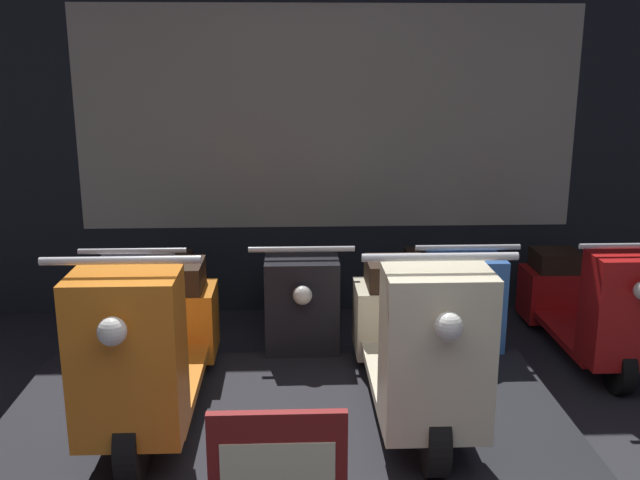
{
  "coord_description": "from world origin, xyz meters",
  "views": [
    {
      "loc": [
        -0.29,
        -1.8,
        2.0
      ],
      "look_at": [
        -0.13,
        2.08,
        1.01
      ],
      "focal_mm": 40.0,
      "sensor_mm": 36.0,
      "label": 1
    }
  ],
  "objects_px": {
    "scooter_display_right": "(413,338)",
    "scooter_backrow_3": "(586,305)",
    "scooter_backrow_2": "(445,307)",
    "scooter_backrow_0": "(155,311)",
    "scooter_display_left": "(155,342)",
    "scooter_backrow_1": "(301,309)"
  },
  "relations": [
    {
      "from": "scooter_backrow_1",
      "to": "scooter_backrow_3",
      "type": "distance_m",
      "value": 1.94
    },
    {
      "from": "scooter_display_right",
      "to": "scooter_backrow_0",
      "type": "relative_size",
      "value": 1.0
    },
    {
      "from": "scooter_display_left",
      "to": "scooter_display_right",
      "type": "bearing_deg",
      "value": 0.0
    },
    {
      "from": "scooter_backrow_1",
      "to": "scooter_backrow_3",
      "type": "xyz_separation_m",
      "value": [
        1.94,
        0.0,
        0.0
      ]
    },
    {
      "from": "scooter_backrow_0",
      "to": "scooter_backrow_1",
      "type": "xyz_separation_m",
      "value": [
        0.97,
        0.0,
        0.0
      ]
    },
    {
      "from": "scooter_backrow_2",
      "to": "scooter_backrow_3",
      "type": "relative_size",
      "value": 1.0
    },
    {
      "from": "scooter_display_left",
      "to": "scooter_backrow_3",
      "type": "relative_size",
      "value": 1.0
    },
    {
      "from": "scooter_display_left",
      "to": "scooter_backrow_0",
      "type": "distance_m",
      "value": 1.38
    },
    {
      "from": "scooter_backrow_0",
      "to": "scooter_backrow_3",
      "type": "relative_size",
      "value": 1.0
    },
    {
      "from": "scooter_display_left",
      "to": "scooter_backrow_2",
      "type": "bearing_deg",
      "value": 38.04
    },
    {
      "from": "scooter_backrow_0",
      "to": "scooter_backrow_1",
      "type": "height_order",
      "value": "same"
    },
    {
      "from": "scooter_display_right",
      "to": "scooter_backrow_0",
      "type": "xyz_separation_m",
      "value": [
        -1.49,
        1.32,
        -0.32
      ]
    },
    {
      "from": "scooter_display_left",
      "to": "scooter_backrow_0",
      "type": "xyz_separation_m",
      "value": [
        -0.26,
        1.32,
        -0.32
      ]
    },
    {
      "from": "scooter_display_right",
      "to": "scooter_backrow_3",
      "type": "distance_m",
      "value": 1.96
    },
    {
      "from": "scooter_backrow_0",
      "to": "scooter_backrow_2",
      "type": "xyz_separation_m",
      "value": [
        1.94,
        0.0,
        0.0
      ]
    },
    {
      "from": "scooter_backrow_1",
      "to": "scooter_backrow_2",
      "type": "height_order",
      "value": "same"
    },
    {
      "from": "scooter_display_right",
      "to": "scooter_backrow_3",
      "type": "bearing_deg",
      "value": 42.92
    },
    {
      "from": "scooter_backrow_0",
      "to": "scooter_backrow_3",
      "type": "xyz_separation_m",
      "value": [
        2.91,
        0.0,
        0.0
      ]
    },
    {
      "from": "scooter_backrow_3",
      "to": "scooter_backrow_0",
      "type": "bearing_deg",
      "value": 180.0
    },
    {
      "from": "scooter_display_right",
      "to": "scooter_backrow_2",
      "type": "bearing_deg",
      "value": 71.28
    },
    {
      "from": "scooter_display_right",
      "to": "scooter_backrow_3",
      "type": "relative_size",
      "value": 1.0
    },
    {
      "from": "scooter_display_right",
      "to": "scooter_backrow_1",
      "type": "height_order",
      "value": "scooter_display_right"
    }
  ]
}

